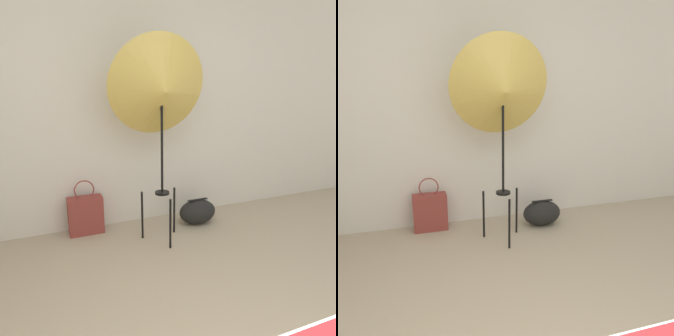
% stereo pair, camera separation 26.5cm
% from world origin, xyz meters
% --- Properties ---
extents(wall_back, '(8.00, 0.05, 2.60)m').
position_xyz_m(wall_back, '(0.00, 2.43, 1.30)').
color(wall_back, silver).
rests_on(wall_back, ground_plane).
extents(photo_umbrella, '(0.89, 0.45, 1.84)m').
position_xyz_m(photo_umbrella, '(0.28, 1.86, 1.37)').
color(photo_umbrella, black).
rests_on(photo_umbrella, ground_plane).
extents(tote_bag, '(0.33, 0.15, 0.54)m').
position_xyz_m(tote_bag, '(-0.36, 2.28, 0.19)').
color(tote_bag, brown).
rests_on(tote_bag, ground_plane).
extents(duffel_bag, '(0.40, 0.26, 0.26)m').
position_xyz_m(duffel_bag, '(0.76, 2.06, 0.13)').
color(duffel_bag, black).
rests_on(duffel_bag, ground_plane).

